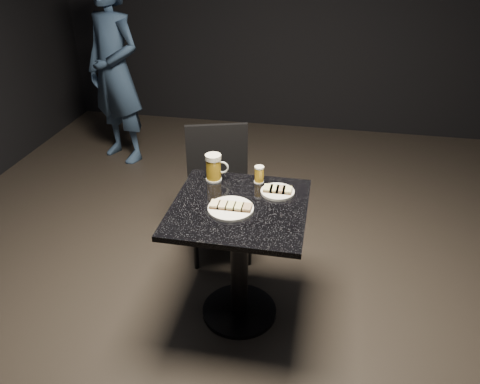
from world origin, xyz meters
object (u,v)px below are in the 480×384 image
plate_large (231,209)px  plate_small (278,192)px  beer_mug (214,167)px  patron (115,72)px  chair (219,184)px  table (239,243)px  beer_tumbler (259,174)px

plate_large → plate_small: bearing=45.3°
beer_mug → plate_small: bearing=-12.0°
patron → chair: size_ratio=1.93×
beer_mug → chair: (-0.07, 0.39, -0.33)m
patron → table: size_ratio=2.25×
patron → table: 2.45m
beer_tumbler → plate_large: bearing=-106.8°
plate_large → beer_tumbler: (0.10, 0.32, 0.04)m
plate_large → table: size_ratio=0.31×
plate_large → table: plate_large is taller
patron → beer_mug: patron is taller
patron → chair: 1.81m
table → beer_tumbler: 0.40m
plate_large → beer_mug: (-0.16, 0.29, 0.07)m
plate_large → chair: 0.77m
plate_small → chair: 0.70m
plate_small → chair: bearing=133.2°
table → beer_mug: 0.45m
patron → beer_mug: (1.33, -1.65, -0.02)m
plate_large → beer_tumbler: size_ratio=2.41×
plate_small → beer_tumbler: size_ratio=1.87×
chair → beer_mug: bearing=-79.6°
table → beer_tumbler: bearing=77.2°
beer_mug → plate_large: bearing=-61.7°
plate_small → patron: bearing=134.6°
beer_mug → beer_tumbler: (0.25, 0.02, -0.03)m
plate_large → table: 0.26m
plate_large → patron: size_ratio=0.14×
plate_large → chair: size_ratio=0.27×
patron → beer_tumbler: bearing=-20.9°
beer_tumbler → chair: size_ratio=0.11×
plate_small → beer_mug: bearing=168.0°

